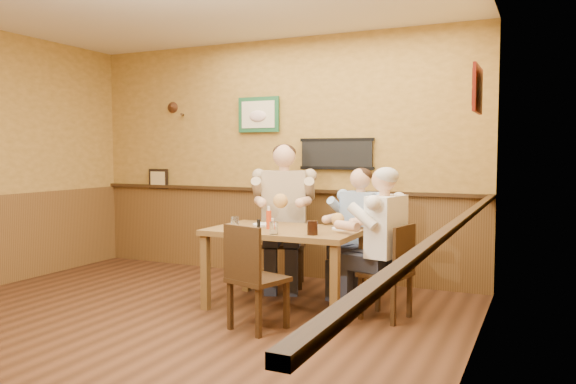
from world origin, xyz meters
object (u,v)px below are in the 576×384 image
diner_white_elder (386,251)px  hot_sauce_bottle (269,219)px  chair_right_end (386,271)px  salt_shaker (272,223)px  chair_back_right (361,256)px  pepper_shaker (259,224)px  chair_near_side (258,277)px  water_glass_mid (274,228)px  diner_blue_polo (361,239)px  chair_back_left (284,242)px  cola_tumbler (312,228)px  diner_tan_shirt (284,223)px  dining_table (285,238)px  water_glass_left (235,222)px

diner_white_elder → hot_sauce_bottle: bearing=-70.9°
chair_right_end → salt_shaker: salt_shaker is taller
chair_back_right → pepper_shaker: 1.17m
chair_near_side → pepper_shaker: chair_near_side is taller
chair_right_end → chair_near_side: bearing=-37.6°
water_glass_mid → salt_shaker: (-0.18, 0.32, -0.01)m
diner_blue_polo → chair_right_end: bearing=-39.8°
chair_back_left → pepper_shaker: size_ratio=11.67×
chair_near_side → salt_shaker: (-0.20, 0.65, 0.36)m
chair_back_right → cola_tumbler: 1.07m
water_glass_mid → diner_tan_shirt: bearing=111.0°
chair_back_right → cola_tumbler: (-0.14, -0.98, 0.40)m
chair_right_end → diner_blue_polo: 0.82m
hot_sauce_bottle → cola_tumbler: bearing=-18.9°
dining_table → water_glass_left: 0.50m
dining_table → chair_back_left: 0.88m
chair_back_left → chair_right_end: bearing=-49.5°
chair_back_left → diner_blue_polo: diner_blue_polo is taller
diner_tan_shirt → chair_back_right: bearing=-24.6°
chair_back_left → water_glass_left: bearing=-114.8°
chair_back_right → chair_right_end: (0.44, -0.67, 0.01)m
water_glass_left → pepper_shaker: (0.21, 0.09, -0.01)m
dining_table → chair_near_side: (0.08, -0.70, -0.22)m
chair_near_side → water_glass_left: chair_near_side is taller
chair_right_end → water_glass_mid: (-0.89, -0.41, 0.39)m
diner_tan_shirt → water_glass_mid: size_ratio=12.48×
dining_table → pepper_shaker: bearing=-161.1°
dining_table → chair_right_end: size_ratio=1.67×
chair_back_left → diner_blue_polo: (0.90, -0.06, 0.10)m
diner_blue_polo → diner_tan_shirt: bearing=-166.6°
chair_right_end → water_glass_left: 1.47m
chair_back_left → diner_white_elder: bearing=-49.5°
chair_right_end → diner_white_elder: size_ratio=0.70×
cola_tumbler → diner_tan_shirt: bearing=126.2°
diner_white_elder → dining_table: bearing=-75.2°
hot_sauce_bottle → dining_table: bearing=34.0°
water_glass_mid → cola_tumbler: cola_tumbler is taller
chair_back_right → diner_white_elder: (0.44, -0.67, 0.19)m
diner_tan_shirt → pepper_shaker: bearing=-101.5°
chair_right_end → salt_shaker: 1.14m
chair_right_end → pepper_shaker: 1.26m
dining_table → water_glass_mid: bearing=-80.4°
diner_blue_polo → pepper_shaker: bearing=-116.3°
salt_shaker → dining_table: bearing=23.0°
diner_white_elder → salt_shaker: diner_white_elder is taller
hot_sauce_bottle → pepper_shaker: (-0.11, 0.01, -0.06)m
dining_table → diner_tan_shirt: size_ratio=1.00×
diner_white_elder → water_glass_left: size_ratio=10.93×
cola_tumbler → salt_shaker: (-0.50, 0.21, -0.01)m
diner_white_elder → water_glass_left: 1.44m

